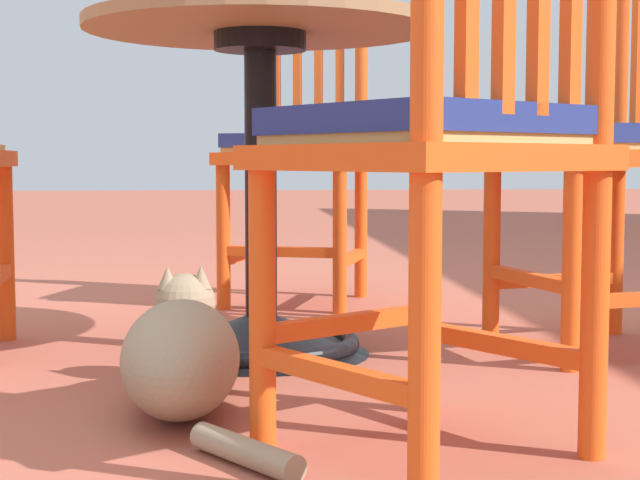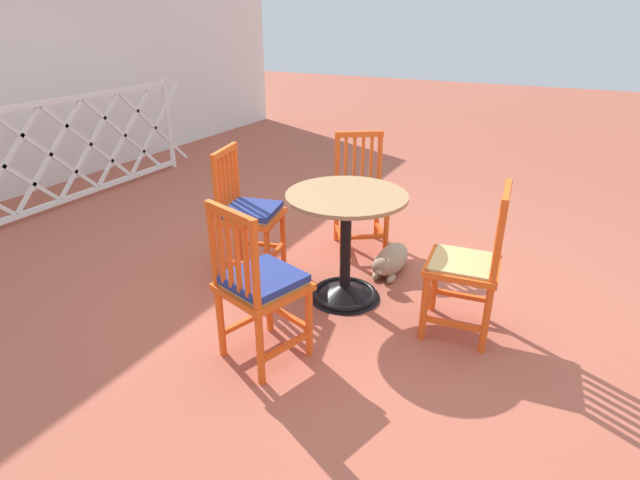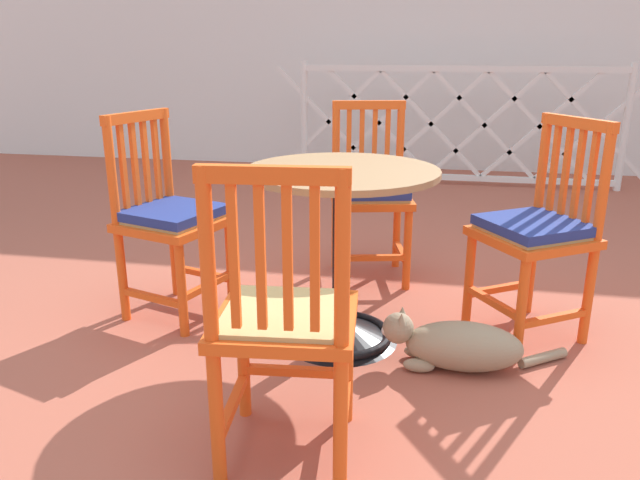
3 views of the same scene
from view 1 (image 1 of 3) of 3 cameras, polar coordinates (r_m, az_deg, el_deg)
name	(u,v)px [view 1 (image 1 of 3)]	position (r m, az deg, el deg)	size (l,w,h in m)	color
ground_plane	(187,360)	(2.14, -7.71, -6.92)	(24.00, 24.00, 0.00)	#AD5642
cafe_table	(261,226)	(2.16, -3.44, 0.83)	(0.76, 0.76, 0.73)	black
orange_chair_at_corner	(297,154)	(2.95, -1.36, 5.01)	(0.50, 0.50, 0.91)	#EA5619
orange_chair_by_planter	(437,147)	(1.41, 6.83, 5.37)	(0.55, 0.55, 0.91)	#EA5619
orange_chair_facing_out	(606,152)	(2.29, 16.27, 4.93)	(0.48, 0.48, 0.91)	#EA5619
tabby_cat	(182,353)	(1.73, -7.99, -6.51)	(0.72, 0.29, 0.23)	#9E896B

